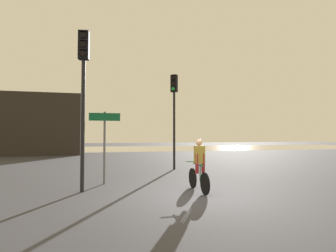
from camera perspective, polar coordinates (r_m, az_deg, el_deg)
The scene contains 7 objects.
ground_plane at distance 7.74m, azimuth 5.04°, elevation -15.03°, with size 120.00×120.00×0.00m, color #333338.
water_strip at distance 36.59m, azimuth -9.54°, elevation -4.87°, with size 80.00×16.00×0.01m, color #9E937F.
distant_building at distance 27.89m, azimuth -31.39°, elevation 0.29°, with size 12.88×4.00×5.55m, color #2D2823.
traffic_light_center at distance 13.68m, azimuth 1.34°, elevation 4.82°, with size 0.41×0.42×4.92m.
traffic_light_near_left at distance 8.69m, azimuth -17.95°, elevation 9.40°, with size 0.35×0.36×5.01m.
direction_sign_post at distance 9.72m, azimuth -13.65°, elevation -2.27°, with size 1.10×0.12×2.60m.
cyclist at distance 8.23m, azimuth 6.78°, elevation -8.46°, with size 0.46×1.71×1.62m.
Camera 1 is at (-2.36, -7.17, 1.72)m, focal length 28.00 mm.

